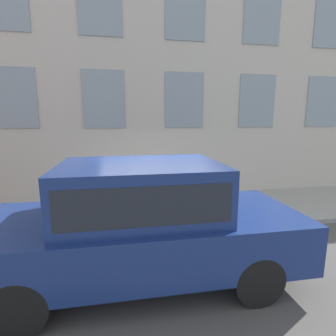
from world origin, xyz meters
The scene contains 6 objects.
ground_plane centered at (0.00, 0.00, 0.00)m, with size 80.00×80.00×0.00m, color #514F4C.
sidewalk centered at (1.47, 0.00, 0.06)m, with size 2.93×60.00×0.13m.
building_facade centered at (3.08, 0.00, 3.72)m, with size 0.33×40.00×7.42m.
fire_hydrant centered at (0.41, -0.01, 0.56)m, with size 0.29×0.41×0.84m.
person centered at (0.76, -0.61, 0.93)m, with size 0.32×0.21×1.34m.
parked_car_navy_near centered at (-1.53, 0.50, 1.07)m, with size 1.99×5.12×1.99m.
Camera 1 is at (-5.53, 0.79, 2.65)m, focal length 28.00 mm.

